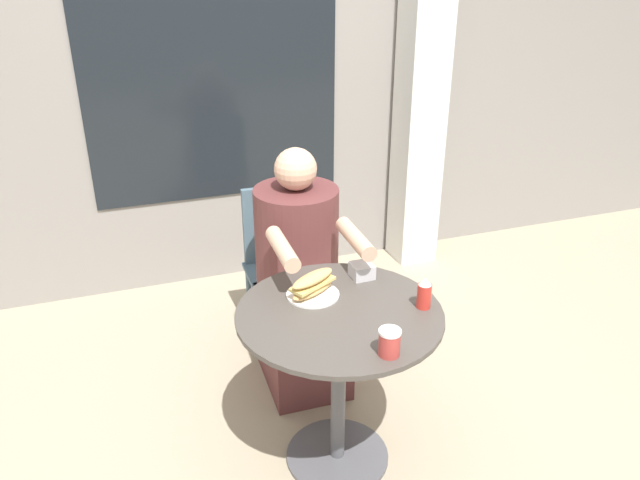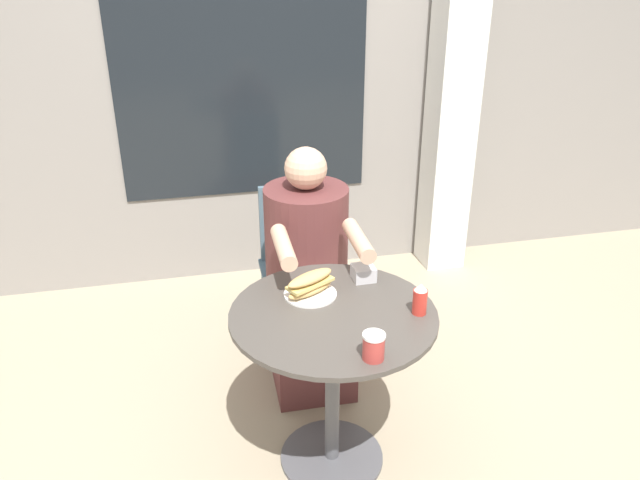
{
  "view_description": "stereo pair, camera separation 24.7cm",
  "coord_description": "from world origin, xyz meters",
  "px_view_note": "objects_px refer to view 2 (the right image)",
  "views": [
    {
      "loc": [
        -0.74,
        -1.89,
        2.0
      ],
      "look_at": [
        0.0,
        0.23,
        0.93
      ],
      "focal_mm": 35.0,
      "sensor_mm": 36.0,
      "label": 1
    },
    {
      "loc": [
        -0.5,
        -1.95,
        2.0
      ],
      "look_at": [
        0.0,
        0.23,
        0.93
      ],
      "focal_mm": 35.0,
      "sensor_mm": 36.0,
      "label": 2
    }
  ],
  "objects_px": {
    "diner_chair": "(295,252)",
    "drink_cup": "(374,346)",
    "seated_diner": "(308,286)",
    "sandwich_on_plate": "(310,286)",
    "cafe_table": "(333,354)",
    "condiment_bottle": "(420,299)"
  },
  "relations": [
    {
      "from": "diner_chair",
      "to": "drink_cup",
      "type": "height_order",
      "value": "diner_chair"
    },
    {
      "from": "seated_diner",
      "to": "drink_cup",
      "type": "relative_size",
      "value": 12.25
    },
    {
      "from": "sandwich_on_plate",
      "to": "drink_cup",
      "type": "bearing_deg",
      "value": -75.52
    },
    {
      "from": "cafe_table",
      "to": "condiment_bottle",
      "type": "xyz_separation_m",
      "value": [
        0.32,
        -0.08,
        0.25
      ]
    },
    {
      "from": "sandwich_on_plate",
      "to": "condiment_bottle",
      "type": "height_order",
      "value": "condiment_bottle"
    },
    {
      "from": "seated_diner",
      "to": "diner_chair",
      "type": "bearing_deg",
      "value": -89.07
    },
    {
      "from": "condiment_bottle",
      "to": "seated_diner",
      "type": "bearing_deg",
      "value": 112.77
    },
    {
      "from": "cafe_table",
      "to": "condiment_bottle",
      "type": "relative_size",
      "value": 6.26
    },
    {
      "from": "cafe_table",
      "to": "sandwich_on_plate",
      "type": "relative_size",
      "value": 3.58
    },
    {
      "from": "cafe_table",
      "to": "diner_chair",
      "type": "xyz_separation_m",
      "value": [
        0.03,
        0.96,
        -0.02
      ]
    },
    {
      "from": "seated_diner",
      "to": "condiment_bottle",
      "type": "xyz_separation_m",
      "value": [
        0.29,
        -0.68,
        0.29
      ]
    },
    {
      "from": "drink_cup",
      "to": "cafe_table",
      "type": "bearing_deg",
      "value": 101.05
    },
    {
      "from": "diner_chair",
      "to": "drink_cup",
      "type": "relative_size",
      "value": 8.97
    },
    {
      "from": "drink_cup",
      "to": "condiment_bottle",
      "type": "bearing_deg",
      "value": 42.67
    },
    {
      "from": "cafe_table",
      "to": "seated_diner",
      "type": "relative_size",
      "value": 0.67
    },
    {
      "from": "cafe_table",
      "to": "condiment_bottle",
      "type": "bearing_deg",
      "value": -13.68
    },
    {
      "from": "cafe_table",
      "to": "drink_cup",
      "type": "relative_size",
      "value": 8.21
    },
    {
      "from": "seated_diner",
      "to": "condiment_bottle",
      "type": "bearing_deg",
      "value": 114.26
    },
    {
      "from": "diner_chair",
      "to": "condiment_bottle",
      "type": "distance_m",
      "value": 1.11
    },
    {
      "from": "seated_diner",
      "to": "condiment_bottle",
      "type": "height_order",
      "value": "seated_diner"
    },
    {
      "from": "condiment_bottle",
      "to": "sandwich_on_plate",
      "type": "bearing_deg",
      "value": 149.0
    },
    {
      "from": "drink_cup",
      "to": "condiment_bottle",
      "type": "distance_m",
      "value": 0.35
    }
  ]
}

